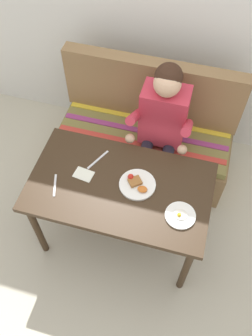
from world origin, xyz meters
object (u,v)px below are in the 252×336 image
Objects in this scene: person at (162,124)px; plate_breakfast at (137,184)px; napkin at (84,174)px; knife at (98,160)px; table at (120,192)px; plate_eggs at (180,215)px; fork at (55,185)px; couch at (145,138)px.

person reaches higher than plate_breakfast.
napkin is 0.63× the size of knife.
napkin reaches higher than knife.
table is 0.27m from knife.
plate_eggs reaches higher than fork.
person is (0.15, -0.17, 0.41)m from couch.
knife is at bearing 157.82° from plate_breakfast.
couch is 1.05m from fork.
plate_breakfast is 1.20× the size of knife.
plate_eggs is at bearing -68.93° from person.
person is 0.76m from plate_eggs.
person is 0.90m from fork.
person reaches higher than napkin.
plate_breakfast is 0.35m from plate_eggs.
couch is at bearing 71.14° from napkin.
plate_breakfast is (0.11, 0.03, 0.09)m from table.
person is 0.56m from knife.
plate_eggs is 0.69m from napkin.
napkin is at bearing 176.65° from table.
plate_breakfast is 0.54m from fork.
knife is at bearing 142.16° from table.
knife reaches higher than table.
plate_eggs is (0.42, -0.12, 0.09)m from table.
person is (0.15, 0.59, 0.09)m from table.
napkin is 0.15m from knife.
person reaches higher than knife.
napkin is at bearing -108.86° from couch.
couch is at bearing 98.38° from plate_breakfast.
knife is (0.21, 0.27, 0.00)m from fork.
fork is (-0.41, -0.12, 0.08)m from table.
plate_eggs reaches higher than table.
person is at bearing 85.79° from plate_breakfast.
fork is (-0.56, -0.71, -0.01)m from person.
couch is at bearing 90.00° from table.
table is at bearing -11.67° from knife.
plate_breakfast is at bearing -94.21° from person.
plate_eggs is 0.96× the size of knife.
table is 0.15m from plate_breakfast.
plate_breakfast is at bearing 3.99° from knife.
couch is 0.89m from napkin.
knife is (-0.35, -0.43, -0.01)m from person.
couch is 8.47× the size of fork.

